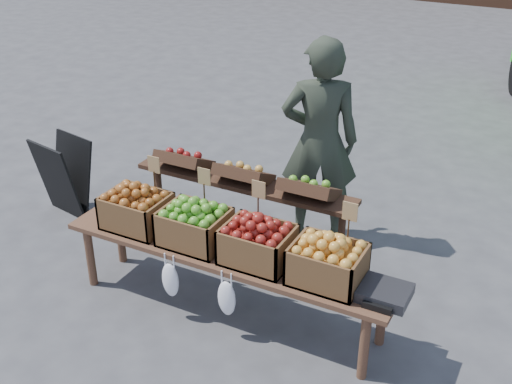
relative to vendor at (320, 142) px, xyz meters
The scene contains 10 objects.
ground 1.70m from the vendor, 116.38° to the right, with size 80.00×80.00×0.00m, color #454548.
vendor is the anchor object (origin of this frame).
chalkboard_sign 2.58m from the vendor, 161.93° to the right, with size 0.54×0.30×0.82m, color black, non-canonical shape.
back_table 0.93m from the vendor, 118.57° to the right, with size 2.10×0.44×1.04m, color #382115, non-canonical shape.
display_bench 1.60m from the vendor, 96.29° to the right, with size 2.70×0.56×0.57m, color #523322, non-canonical shape.
crate_golden_apples 1.76m from the vendor, 124.39° to the right, with size 0.50×0.40×0.28m, color #995316, non-canonical shape.
crate_russet_pears 1.52m from the vendor, 106.78° to the right, with size 0.50×0.40×0.28m, color #368312, non-canonical shape.
crate_red_apples 1.46m from the vendor, 85.35° to the right, with size 0.50×0.40×0.28m, color maroon, non-canonical shape.
crate_green_apples 1.60m from the vendor, 65.10° to the right, with size 0.50×0.40×0.28m, color gold, non-canonical shape.
weighing_scale 1.84m from the vendor, 52.76° to the right, with size 0.34×0.30×0.08m, color black.
Camera 1 is at (2.57, -3.73, 3.23)m, focal length 45.00 mm.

